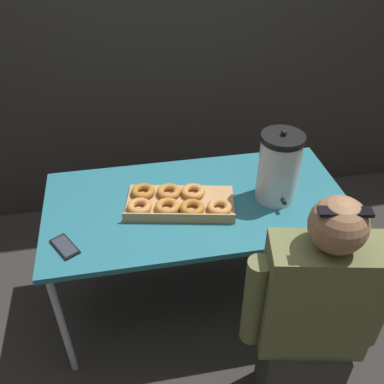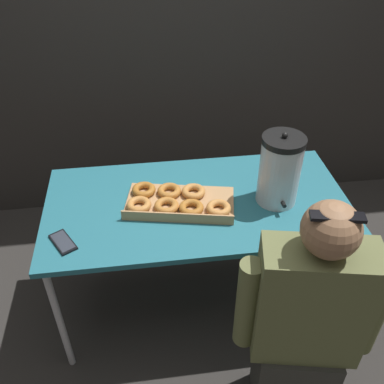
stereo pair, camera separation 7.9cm
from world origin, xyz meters
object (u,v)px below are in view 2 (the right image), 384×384
Objects in this scene: donut_box at (177,201)px; coffee_urn at (280,170)px; person_seated at (305,328)px; cell_phone at (63,242)px.

coffee_urn reaches higher than donut_box.
person_seated is at bearing -94.00° from coffee_urn.
donut_box is at bearing -44.01° from person_seated.
donut_box is at bearing 177.76° from coffee_urn.
coffee_urn reaches higher than cell_phone.
person_seated is at bearing -55.38° from cell_phone.
coffee_urn is at bearing -82.49° from person_seated.
person_seated reaches higher than coffee_urn.
cell_phone is at bearing -13.64° from person_seated.
person_seated is (-0.04, -0.61, -0.33)m from coffee_urn.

